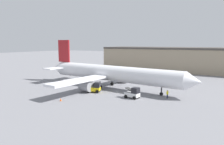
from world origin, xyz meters
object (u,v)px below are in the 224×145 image
ground_crew_worker (167,94)px  belt_loader_truck (133,93)px  baggage_tug (95,88)px  airplane (109,73)px  safety_cone_near (61,100)px

ground_crew_worker → belt_loader_truck: (-5.95, -3.37, 0.14)m
baggage_tug → airplane: bearing=71.6°
baggage_tug → belt_loader_truck: baggage_tug is taller
baggage_tug → safety_cone_near: bearing=-119.2°
baggage_tug → safety_cone_near: baggage_tug is taller
belt_loader_truck → airplane: bearing=153.1°
ground_crew_worker → safety_cone_near: (-17.06, -12.24, -0.63)m
baggage_tug → belt_loader_truck: bearing=-23.1°
airplane → safety_cone_near: (-1.31, -15.61, -3.29)m
ground_crew_worker → baggage_tug: bearing=140.3°
baggage_tug → safety_cone_near: (-1.50, -9.36, -0.77)m
airplane → safety_cone_near: airplane is taller
belt_loader_truck → safety_cone_near: 14.24m
airplane → safety_cone_near: size_ratio=78.94×
airplane → ground_crew_worker: (15.75, -3.37, -2.66)m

